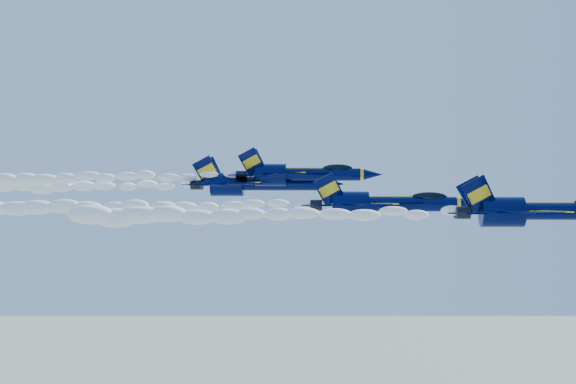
{
  "coord_description": "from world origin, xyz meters",
  "views": [
    {
      "loc": [
        0.38,
        -87.81,
        153.02
      ],
      "look_at": [
        -4.29,
        -0.74,
        153.17
      ],
      "focal_mm": 50.0,
      "sensor_mm": 36.0,
      "label": 1
    }
  ],
  "objects_px": {
    "jet_lead": "(542,211)",
    "jet_third": "(300,174)",
    "jet_second": "(385,204)",
    "jet_fourth": "(258,183)"
  },
  "relations": [
    {
      "from": "jet_second",
      "to": "jet_lead",
      "type": "bearing_deg",
      "value": -37.69
    },
    {
      "from": "jet_fourth",
      "to": "jet_third",
      "type": "bearing_deg",
      "value": -11.41
    },
    {
      "from": "jet_lead",
      "to": "jet_third",
      "type": "height_order",
      "value": "jet_third"
    },
    {
      "from": "jet_second",
      "to": "jet_third",
      "type": "xyz_separation_m",
      "value": [
        -9.29,
        11.66,
        3.35
      ]
    },
    {
      "from": "jet_lead",
      "to": "jet_third",
      "type": "bearing_deg",
      "value": 135.87
    },
    {
      "from": "jet_lead",
      "to": "jet_fourth",
      "type": "height_order",
      "value": "jet_fourth"
    },
    {
      "from": "jet_second",
      "to": "jet_third",
      "type": "bearing_deg",
      "value": 128.55
    },
    {
      "from": "jet_fourth",
      "to": "jet_second",
      "type": "bearing_deg",
      "value": -41.35
    },
    {
      "from": "jet_third",
      "to": "jet_second",
      "type": "bearing_deg",
      "value": -51.45
    },
    {
      "from": "jet_second",
      "to": "jet_fourth",
      "type": "relative_size",
      "value": 0.96
    }
  ]
}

